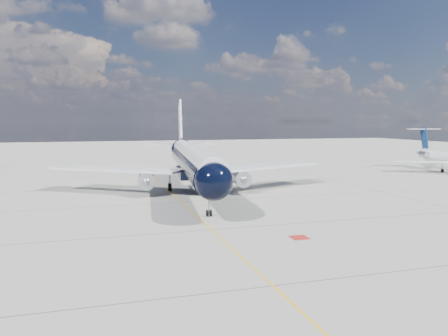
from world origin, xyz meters
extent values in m
plane|color=#99988E|center=(0.00, 30.00, 0.00)|extent=(320.00, 320.00, 0.00)
cube|color=#E6AA0C|center=(0.00, 25.00, 0.00)|extent=(0.16, 160.00, 0.01)
cube|color=maroon|center=(6.80, -10.00, 0.00)|extent=(1.60, 1.60, 0.01)
cylinder|color=black|center=(3.31, 17.80, 4.35)|extent=(8.56, 39.57, 3.94)
sphere|color=black|center=(0.86, -2.78, 4.35)|extent=(4.38, 4.38, 3.94)
cone|color=black|center=(6.18, 41.98, 4.97)|extent=(4.77, 7.67, 3.94)
cylinder|color=white|center=(3.31, 17.80, 5.34)|extent=(7.94, 41.53, 3.07)
cube|color=black|center=(0.84, -2.99, 4.92)|extent=(2.62, 1.53, 0.57)
cube|color=white|center=(-7.31, 20.63, 3.42)|extent=(19.30, 15.61, 0.33)
cube|color=white|center=(14.30, 18.06, 3.42)|extent=(20.42, 12.03, 0.33)
cube|color=black|center=(3.31, 17.80, 2.90)|extent=(5.55, 10.80, 1.04)
cylinder|color=#B9B9C1|center=(-3.62, 16.54, 2.23)|extent=(2.87, 5.01, 2.32)
cylinder|color=#B9B9C1|center=(9.75, 14.95, 2.23)|extent=(2.87, 5.01, 2.32)
sphere|color=gray|center=(-3.88, 14.38, 2.23)|extent=(1.27, 1.27, 1.14)
sphere|color=gray|center=(9.50, 12.79, 2.23)|extent=(1.27, 1.27, 1.14)
cube|color=white|center=(-3.60, 16.74, 3.01)|extent=(0.62, 3.32, 1.14)
cube|color=white|center=(9.78, 15.15, 3.01)|extent=(0.62, 3.32, 1.14)
cube|color=white|center=(6.12, 41.47, 10.26)|extent=(1.11, 6.57, 8.84)
cube|color=white|center=(6.18, 41.98, 5.80)|extent=(13.77, 4.88, 0.23)
cylinder|color=gray|center=(1.29, 0.82, 1.30)|extent=(0.21, 0.21, 2.18)
cylinder|color=black|center=(1.09, 0.85, 0.36)|extent=(0.27, 0.74, 0.73)
cylinder|color=black|center=(1.50, 0.80, 0.36)|extent=(0.27, 0.74, 0.73)
cylinder|color=gray|center=(0.20, 19.74, 1.40)|extent=(0.30, 0.30, 1.97)
cylinder|color=gray|center=(6.79, 18.95, 1.40)|extent=(0.30, 0.30, 1.97)
cylinder|color=black|center=(0.13, 19.17, 0.57)|extent=(0.60, 1.19, 1.14)
cylinder|color=black|center=(0.27, 20.30, 0.57)|extent=(0.60, 1.19, 1.14)
cylinder|color=black|center=(6.72, 18.39, 0.57)|extent=(0.60, 1.19, 1.14)
cylinder|color=black|center=(6.85, 19.52, 0.57)|extent=(0.60, 1.19, 1.14)
cone|color=white|center=(61.93, 38.72, 3.13)|extent=(3.31, 4.88, 2.41)
cube|color=white|center=(53.26, 28.26, 2.23)|extent=(10.37, 9.40, 0.20)
cylinder|color=#B9B9C1|center=(59.06, 34.31, 3.13)|extent=(1.92, 3.08, 1.34)
cylinder|color=#B9B9C1|center=(62.72, 33.52, 3.13)|extent=(1.92, 3.08, 1.34)
cube|color=white|center=(59.49, 34.22, 3.13)|extent=(1.18, 1.59, 0.16)
cube|color=white|center=(62.29, 33.61, 3.13)|extent=(1.18, 1.59, 0.16)
cube|color=#0B244F|center=(61.65, 37.41, 6.48)|extent=(1.01, 3.71, 5.48)
cube|color=white|center=(61.76, 37.93, 8.62)|extent=(7.36, 3.26, 0.14)
cylinder|color=gray|center=(57.63, 27.31, 0.85)|extent=(0.21, 0.21, 1.52)
cylinder|color=black|center=(57.63, 27.31, 0.38)|extent=(0.44, 0.79, 0.75)
camera|label=1|loc=(-10.65, -44.61, 10.37)|focal=35.00mm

